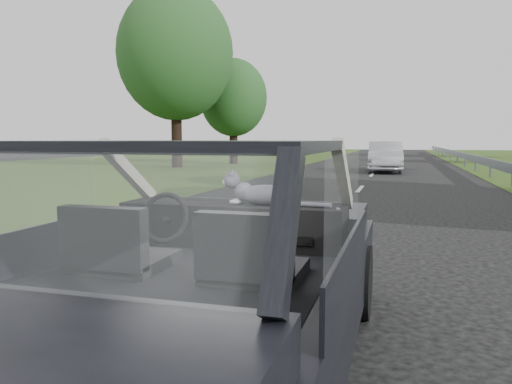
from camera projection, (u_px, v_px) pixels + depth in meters
The scene contains 10 objects.
ground at pixel (202, 376), 3.07m from camera, with size 140.00×140.00×0.00m, color #343434.
subject_car at pixel (201, 261), 2.99m from camera, with size 1.80×4.00×1.45m, color black.
dashboard at pixel (234, 224), 3.57m from camera, with size 1.58×0.45×0.30m, color black.
driver_seat at pixel (115, 241), 2.81m from camera, with size 0.50×0.72×0.42m, color black.
passenger_seat at pixel (250, 250), 2.58m from camera, with size 0.50×0.72×0.42m, color black.
steering_wheel at pixel (165, 218), 3.40m from camera, with size 0.36×0.36×0.04m, color black.
cat at pixel (266, 193), 3.43m from camera, with size 0.55×0.17×0.25m, color slate.
other_car at pixel (385, 157), 22.28m from camera, with size 1.63×4.12×1.36m, color #ADB0B8.
tree_5 at pixel (176, 80), 25.30m from camera, with size 5.85×5.85×8.86m, color #235C24, non-canonical shape.
tree_6 at pixel (233, 113), 29.26m from camera, with size 3.94×3.94×5.97m, color #235C24, non-canonical shape.
Camera 1 is at (1.14, -2.72, 1.45)m, focal length 35.00 mm.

